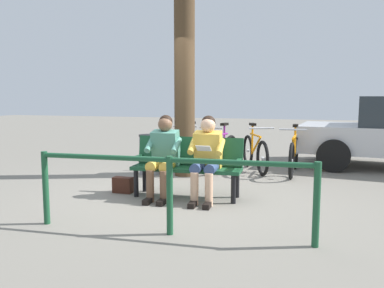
% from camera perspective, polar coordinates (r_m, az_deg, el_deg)
% --- Properties ---
extents(ground_plane, '(40.00, 40.00, 0.00)m').
position_cam_1_polar(ground_plane, '(5.91, -1.40, -7.43)').
color(ground_plane, slate).
extents(bench, '(1.61, 0.51, 0.87)m').
position_cam_1_polar(bench, '(5.77, -0.61, -2.66)').
color(bench, '#194C2D').
rests_on(bench, ground).
extents(person_reading, '(0.50, 0.77, 1.20)m').
position_cam_1_polar(person_reading, '(5.51, 2.14, -1.45)').
color(person_reading, gold).
rests_on(person_reading, ground).
extents(person_companion, '(0.50, 0.77, 1.20)m').
position_cam_1_polar(person_companion, '(5.68, -4.17, -1.21)').
color(person_companion, '#4C8C7A').
rests_on(person_companion, ground).
extents(handbag, '(0.30, 0.15, 0.24)m').
position_cam_1_polar(handbag, '(6.11, -10.05, -5.91)').
color(handbag, '#3F1E14').
rests_on(handbag, ground).
extents(tree_trunk, '(0.38, 0.38, 3.88)m').
position_cam_1_polar(tree_trunk, '(7.23, -1.10, 10.69)').
color(tree_trunk, '#4C3823').
rests_on(tree_trunk, ground).
extents(litter_bin, '(0.40, 0.40, 0.75)m').
position_cam_1_polar(litter_bin, '(7.43, -6.18, -1.52)').
color(litter_bin, slate).
rests_on(litter_bin, ground).
extents(bicycle_blue, '(0.48, 1.68, 0.94)m').
position_cam_1_polar(bicycle_blue, '(7.67, 14.62, -1.57)').
color(bicycle_blue, black).
rests_on(bicycle_blue, ground).
extents(bicycle_red, '(0.75, 1.57, 0.94)m').
position_cam_1_polar(bicycle_red, '(7.83, 9.13, -1.26)').
color(bicycle_red, black).
rests_on(bicycle_red, ground).
extents(bicycle_black, '(0.56, 1.65, 0.94)m').
position_cam_1_polar(bicycle_black, '(7.80, 4.15, -1.22)').
color(bicycle_black, black).
rests_on(bicycle_black, ground).
extents(bicycle_orange, '(0.48, 1.68, 0.94)m').
position_cam_1_polar(bicycle_orange, '(8.13, -0.24, -0.86)').
color(bicycle_orange, black).
rests_on(bicycle_orange, ground).
extents(railing_fence, '(3.05, 0.19, 0.85)m').
position_cam_1_polar(railing_fence, '(4.15, -3.29, -5.33)').
color(railing_fence, '#194C2D').
rests_on(railing_fence, ground).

